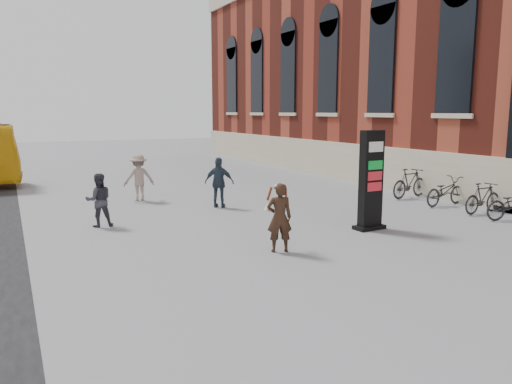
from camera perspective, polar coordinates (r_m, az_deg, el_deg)
name	(u,v)px	position (r m, az deg, el deg)	size (l,w,h in m)	color
ground	(279,262)	(11.19, 2.60, -8.02)	(100.00, 100.00, 0.00)	#9E9EA3
info_pylon	(371,180)	(14.33, 13.00, 1.29)	(0.92, 0.49, 2.80)	black
woman	(279,217)	(11.80, 2.68, -2.84)	(0.76, 0.72, 1.66)	black
pedestrian_a	(99,200)	(15.09, -17.52, -0.89)	(0.76, 0.59, 1.56)	#35333D
pedestrian_b	(139,178)	(19.10, -13.25, 1.62)	(1.13, 0.65, 1.75)	gray
pedestrian_c	(219,183)	(17.32, -4.22, 1.08)	(1.02, 0.43, 1.75)	#2B3A48
bike_5	(483,198)	(17.92, 24.50, -0.62)	(0.48, 1.71, 1.03)	#242428
bike_6	(445,191)	(18.94, 20.78, 0.09)	(0.68, 1.94, 1.02)	#242428
bike_7	(410,183)	(20.14, 17.16, 0.98)	(0.54, 1.92, 1.15)	#242428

